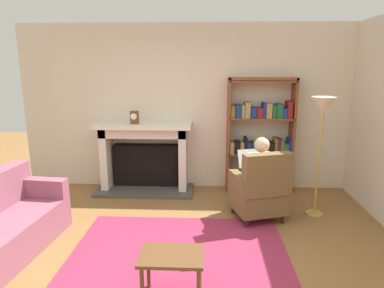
# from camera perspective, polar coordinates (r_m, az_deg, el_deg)

# --- Properties ---
(ground) EXTENTS (14.00, 14.00, 0.00)m
(ground) POSITION_cam_1_polar(r_m,az_deg,el_deg) (3.71, -2.59, -20.42)
(ground) COLOR olive
(back_wall) EXTENTS (5.60, 0.10, 2.70)m
(back_wall) POSITION_cam_1_polar(r_m,az_deg,el_deg) (5.68, -0.36, 6.07)
(back_wall) COLOR beige
(back_wall) RESTS_ON ground
(area_rug) EXTENTS (2.40, 1.80, 0.01)m
(area_rug) POSITION_cam_1_polar(r_m,az_deg,el_deg) (3.96, -2.17, -17.95)
(area_rug) COLOR #932847
(area_rug) RESTS_ON ground
(fireplace) EXTENTS (1.59, 0.64, 1.14)m
(fireplace) POSITION_cam_1_polar(r_m,az_deg,el_deg) (5.67, -7.88, -1.81)
(fireplace) COLOR #4C4742
(fireplace) RESTS_ON ground
(mantel_clock) EXTENTS (0.14, 0.14, 0.20)m
(mantel_clock) POSITION_cam_1_polar(r_m,az_deg,el_deg) (5.46, -9.62, 4.43)
(mantel_clock) COLOR brown
(mantel_clock) RESTS_ON fireplace
(bookshelf) EXTENTS (1.06, 0.32, 1.86)m
(bookshelf) POSITION_cam_1_polar(r_m,az_deg,el_deg) (5.60, 11.33, 0.76)
(bookshelf) COLOR brown
(bookshelf) RESTS_ON ground
(armchair_reading) EXTENTS (0.80, 0.78, 0.97)m
(armchair_reading) POSITION_cam_1_polar(r_m,az_deg,el_deg) (4.65, 11.37, -7.58)
(armchair_reading) COLOR #331E14
(armchair_reading) RESTS_ON ground
(seated_reader) EXTENTS (0.47, 0.59, 1.14)m
(seated_reader) POSITION_cam_1_polar(r_m,az_deg,el_deg) (4.69, 10.86, -4.85)
(seated_reader) COLOR silver
(seated_reader) RESTS_ON ground
(side_table) EXTENTS (0.56, 0.39, 0.45)m
(side_table) POSITION_cam_1_polar(r_m,az_deg,el_deg) (3.13, -3.37, -19.09)
(side_table) COLOR brown
(side_table) RESTS_ON ground
(scattered_books) EXTENTS (0.40, 0.52, 0.04)m
(scattered_books) POSITION_cam_1_polar(r_m,az_deg,el_deg) (3.89, -0.79, -18.22)
(scattered_books) COLOR gold
(scattered_books) RESTS_ON area_rug
(floor_lamp) EXTENTS (0.32, 0.32, 1.65)m
(floor_lamp) POSITION_cam_1_polar(r_m,az_deg,el_deg) (4.77, 21.05, 4.36)
(floor_lamp) COLOR #B7933F
(floor_lamp) RESTS_ON ground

